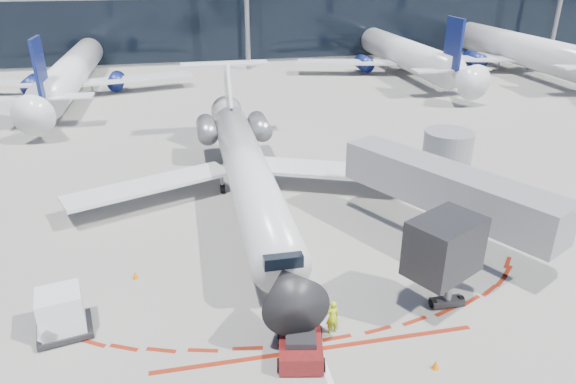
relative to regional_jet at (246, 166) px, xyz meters
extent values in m
plane|color=gray|center=(1.02, -3.75, -2.46)|extent=(260.00, 260.00, 0.00)
cube|color=silver|center=(1.02, -1.75, -2.45)|extent=(0.25, 40.00, 0.01)
cube|color=maroon|center=(1.02, -15.25, -2.45)|extent=(14.00, 0.25, 0.01)
cube|color=gray|center=(1.02, 61.25, 2.54)|extent=(150.00, 24.00, 10.00)
cube|color=black|center=(1.02, 49.20, 2.54)|extent=(150.00, 0.20, 9.00)
cube|color=gray|center=(10.02, -8.25, 1.14)|extent=(8.22, 12.61, 2.30)
cube|color=black|center=(6.97, -13.99, 1.14)|extent=(3.86, 3.44, 2.60)
cylinder|color=gray|center=(7.77, -13.59, -1.26)|extent=(0.36, 0.36, 2.40)
cube|color=black|center=(7.77, -13.59, -2.24)|extent=(1.60, 0.60, 0.30)
cylinder|color=gray|center=(13.07, -2.51, -0.06)|extent=(3.20, 3.20, 4.80)
cylinder|color=black|center=(13.07, -2.51, -2.21)|extent=(4.00, 4.00, 0.50)
cylinder|color=silver|center=(0.00, -1.21, -0.03)|extent=(2.78, 22.69, 2.78)
cone|color=black|center=(0.00, -14.00, -0.03)|extent=(2.78, 2.89, 2.78)
cone|color=silver|center=(0.00, 11.99, -0.03)|extent=(2.78, 3.71, 2.78)
cube|color=black|center=(0.00, -12.35, 0.53)|extent=(1.75, 1.44, 0.57)
cube|color=silver|center=(-6.39, 0.34, -0.96)|extent=(11.05, 6.55, 0.32)
cube|color=silver|center=(6.39, 0.34, -0.96)|extent=(11.05, 6.55, 0.32)
cube|color=silver|center=(0.00, 10.96, 2.44)|extent=(0.26, 4.84, 4.92)
cube|color=silver|center=(0.00, 13.13, 4.30)|extent=(7.43, 1.65, 0.17)
cylinder|color=slate|center=(-2.11, 7.87, 0.22)|extent=(1.55, 3.51, 1.55)
cylinder|color=slate|center=(2.11, 7.87, 0.22)|extent=(1.55, 3.51, 1.55)
cylinder|color=black|center=(0.00, -10.70, -2.17)|extent=(0.23, 0.58, 0.58)
cylinder|color=black|center=(-1.55, 1.37, -2.13)|extent=(0.31, 0.66, 0.66)
cylinder|color=black|center=(1.55, 1.37, -2.13)|extent=(0.31, 0.66, 0.66)
cylinder|color=gray|center=(0.00, -10.70, -1.89)|extent=(0.19, 0.19, 1.13)
cube|color=#50130B|center=(0.21, -15.35, -1.98)|extent=(2.27, 3.10, 0.79)
cube|color=black|center=(0.16, -15.61, -1.45)|extent=(1.41, 1.27, 0.31)
cylinder|color=gray|center=(0.59, -13.46, -2.15)|extent=(0.53, 2.26, 0.09)
cylinder|color=black|center=(-0.79, -16.14, -2.18)|extent=(0.35, 0.60, 0.56)
cylinder|color=black|center=(0.85, -16.46, -2.18)|extent=(0.35, 0.60, 0.56)
cylinder|color=black|center=(-0.42, -14.25, -2.18)|extent=(0.35, 0.60, 0.56)
cylinder|color=black|center=(1.22, -14.57, -2.18)|extent=(0.35, 0.60, 0.56)
imported|color=#B5D816|center=(1.87, -14.32, -1.62)|extent=(0.67, 0.49, 1.67)
cube|color=black|center=(-9.66, -11.98, -2.25)|extent=(2.61, 2.35, 0.25)
cube|color=white|center=(-9.66, -11.98, -1.24)|extent=(2.12, 2.03, 1.81)
cylinder|color=black|center=(-10.40, -12.89, -2.35)|extent=(0.16, 0.24, 0.23)
cylinder|color=black|center=(-8.63, -12.52, -2.35)|extent=(0.16, 0.24, 0.23)
cylinder|color=black|center=(-10.70, -11.45, -2.35)|extent=(0.16, 0.24, 0.23)
cylinder|color=black|center=(-8.93, -11.08, -2.35)|extent=(0.16, 0.24, 0.23)
cone|color=orange|center=(-6.89, -8.27, -2.25)|extent=(0.31, 0.31, 0.43)
cone|color=orange|center=(5.37, -17.29, -2.25)|extent=(0.31, 0.31, 0.43)
camera|label=1|loc=(-3.65, -31.60, 12.70)|focal=32.00mm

